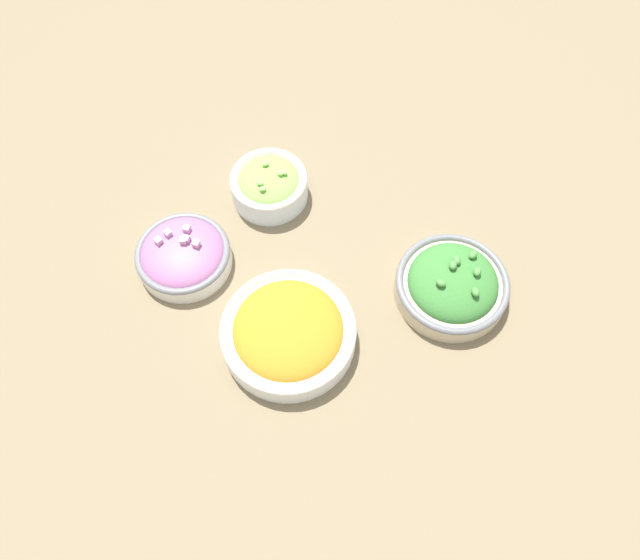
{
  "coord_description": "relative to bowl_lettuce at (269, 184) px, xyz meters",
  "views": [
    {
      "loc": [
        0.29,
        -0.37,
        0.89
      ],
      "look_at": [
        0.0,
        0.0,
        0.03
      ],
      "focal_mm": 35.0,
      "sensor_mm": 36.0,
      "label": 1
    }
  ],
  "objects": [
    {
      "name": "bowl_lettuce",
      "position": [
        0.0,
        0.0,
        0.0
      ],
      "size": [
        0.13,
        0.13,
        0.07
      ],
      "color": "silver",
      "rests_on": "ground_plane"
    },
    {
      "name": "bowl_broccoli",
      "position": [
        0.35,
        0.03,
        -0.01
      ],
      "size": [
        0.18,
        0.18,
        0.07
      ],
      "color": "beige",
      "rests_on": "ground_plane"
    },
    {
      "name": "bowl_red_onion",
      "position": [
        -0.02,
        -0.19,
        -0.01
      ],
      "size": [
        0.15,
        0.15,
        0.06
      ],
      "color": "silver",
      "rests_on": "ground_plane"
    },
    {
      "name": "ground_plane",
      "position": [
        0.18,
        -0.09,
        -0.03
      ],
      "size": [
        3.0,
        3.0,
        0.0
      ],
      "primitive_type": "plane",
      "color": "#75664C"
    },
    {
      "name": "bowl_carrots",
      "position": [
        0.2,
        -0.19,
        -0.0
      ],
      "size": [
        0.21,
        0.21,
        0.06
      ],
      "color": "white",
      "rests_on": "ground_plane"
    }
  ]
}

